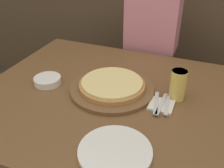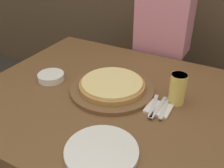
# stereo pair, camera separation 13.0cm
# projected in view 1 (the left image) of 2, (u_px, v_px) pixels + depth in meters

# --- Properties ---
(dining_table) EXTENTS (1.44, 1.09, 0.72)m
(dining_table) POSITION_uv_depth(u_px,v_px,m) (122.00, 152.00, 1.45)
(dining_table) COLOR brown
(dining_table) RESTS_ON ground_plane
(pizza_on_board) EXTENTS (0.42, 0.42, 0.06)m
(pizza_on_board) POSITION_uv_depth(u_px,v_px,m) (112.00, 87.00, 1.31)
(pizza_on_board) COLOR brown
(pizza_on_board) RESTS_ON dining_table
(beer_glass) EXTENTS (0.08, 0.08, 0.15)m
(beer_glass) POSITION_uv_depth(u_px,v_px,m) (178.00, 84.00, 1.22)
(beer_glass) COLOR #E5C65B
(beer_glass) RESTS_ON dining_table
(dinner_plate) EXTENTS (0.27, 0.27, 0.02)m
(dinner_plate) POSITION_uv_depth(u_px,v_px,m) (115.00, 152.00, 0.95)
(dinner_plate) COLOR white
(dinner_plate) RESTS_ON dining_table
(side_bowl) EXTENTS (0.14, 0.14, 0.04)m
(side_bowl) POSITION_uv_depth(u_px,v_px,m) (48.00, 80.00, 1.37)
(side_bowl) COLOR white
(side_bowl) RESTS_ON dining_table
(napkin_stack) EXTENTS (0.11, 0.11, 0.01)m
(napkin_stack) POSITION_uv_depth(u_px,v_px,m) (161.00, 106.00, 1.20)
(napkin_stack) COLOR silver
(napkin_stack) RESTS_ON dining_table
(fork) EXTENTS (0.05, 0.18, 0.00)m
(fork) POSITION_uv_depth(u_px,v_px,m) (156.00, 103.00, 1.20)
(fork) COLOR silver
(fork) RESTS_ON napkin_stack
(dinner_knife) EXTENTS (0.02, 0.18, 0.00)m
(dinner_knife) POSITION_uv_depth(u_px,v_px,m) (161.00, 104.00, 1.20)
(dinner_knife) COLOR silver
(dinner_knife) RESTS_ON napkin_stack
(spoon) EXTENTS (0.04, 0.15, 0.00)m
(spoon) POSITION_uv_depth(u_px,v_px,m) (167.00, 105.00, 1.19)
(spoon) COLOR silver
(spoon) RESTS_ON napkin_stack
(diner_person) EXTENTS (0.34, 0.20, 1.31)m
(diner_person) POSITION_uv_depth(u_px,v_px,m) (150.00, 55.00, 1.86)
(diner_person) COLOR #33333D
(diner_person) RESTS_ON ground_plane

